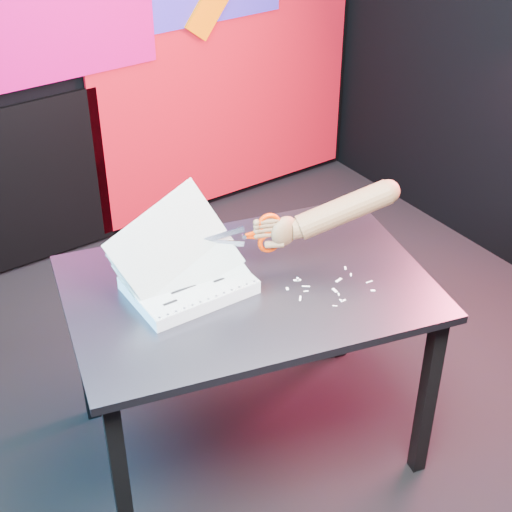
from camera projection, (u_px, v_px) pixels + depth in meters
room at (295, 82)px, 2.57m from camera, size 3.01×3.01×2.71m
backdrop at (124, 64)px, 3.82m from camera, size 2.88×0.05×2.08m
work_table at (248, 305)px, 2.70m from camera, size 1.37×1.08×0.75m
printout_stack at (188, 282)px, 2.61m from camera, size 0.45×0.29×0.36m
scissors at (264, 234)px, 2.65m from camera, size 0.26×0.11×0.16m
hand_forearm at (334, 213)px, 2.67m from camera, size 0.47×0.22×0.20m
paper_clippings at (326, 287)px, 2.64m from camera, size 0.27×0.21×0.00m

